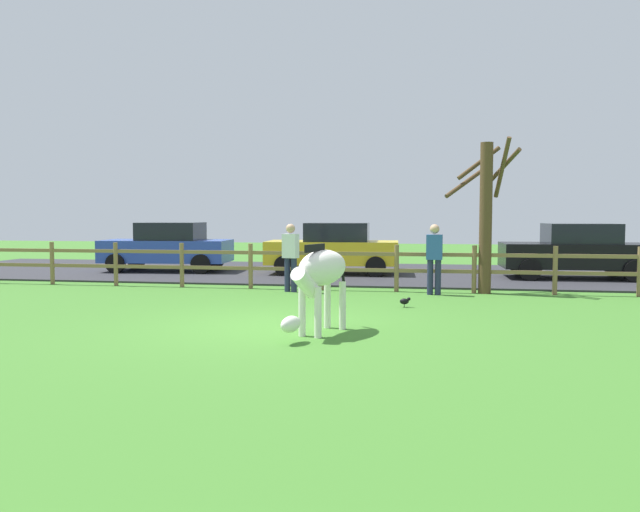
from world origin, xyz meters
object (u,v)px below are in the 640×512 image
Objects in this scene: parked_car_yellow at (334,248)px; visitor_right_of_tree at (434,256)px; crow_on_grass at (405,301)px; zebra at (320,275)px; parked_car_blue at (168,246)px; parked_car_black at (576,251)px; bare_tree at (486,211)px; visitor_left_of_tree at (291,254)px.

visitor_right_of_tree is at bearing -54.62° from parked_car_yellow.
crow_on_grass is 0.13× the size of visitor_right_of_tree.
parked_car_blue is at bearing 125.20° from zebra.
zebra is at bearing -82.69° from parked_car_yellow.
visitor_right_of_tree reaches higher than parked_car_black.
parked_car_black reaches higher than zebra.
bare_tree is 4.75m from visitor_left_of_tree.
zebra reaches higher than crow_on_grass.
parked_car_blue is 1.02× the size of parked_car_black.
parked_car_black is at bearing 51.05° from bare_tree.
parked_car_yellow is (-4.19, 3.69, -1.11)m from bare_tree.
parked_car_black is (4.58, 6.10, 0.72)m from crow_on_grass.
visitor_left_of_tree is (-0.41, -4.25, 0.06)m from parked_car_yellow.
visitor_left_of_tree reaches higher than crow_on_grass.
parked_car_black is 6.99m from parked_car_yellow.
parked_car_blue is 1.01× the size of parked_car_yellow.
parked_car_blue is 6.52m from visitor_left_of_tree.
bare_tree is at bearing -41.39° from parked_car_yellow.
zebra is 1.13× the size of visitor_right_of_tree.
visitor_right_of_tree is (-1.19, -0.53, -1.05)m from bare_tree.
visitor_right_of_tree is (3.41, 0.03, 0.00)m from visitor_left_of_tree.
zebra is at bearing -122.41° from parked_car_black.
zebra is 5.43m from visitor_right_of_tree.
parked_car_blue reaches higher than zebra.
bare_tree is 4.59m from parked_car_black.
bare_tree is at bearing 55.94° from crow_on_grass.
crow_on_grass is 0.05× the size of parked_car_blue.
parked_car_yellow reaches higher than crow_on_grass.
zebra is 3.35m from crow_on_grass.
zebra is 10.80m from parked_car_black.
parked_car_yellow is at bearing 178.11° from parked_car_black.
parked_car_blue is at bearing 159.03° from bare_tree.
bare_tree is 0.90× the size of parked_car_black.
bare_tree reaches higher than parked_car_yellow.
parked_car_blue is (-7.78, 6.30, 0.72)m from crow_on_grass.
zebra is (-2.99, -5.66, -1.03)m from bare_tree.
zebra is 9.42m from parked_car_yellow.
crow_on_grass is at bearing -36.49° from visitor_left_of_tree.
bare_tree reaches higher than visitor_right_of_tree.
zebra is 11.41m from parked_car_blue.
crow_on_grass is 0.05× the size of parked_car_yellow.
parked_car_black is at bearing 53.09° from crow_on_grass.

